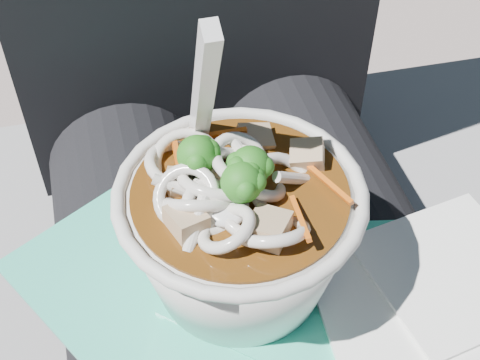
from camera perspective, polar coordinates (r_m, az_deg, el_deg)
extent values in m
cube|color=slate|center=(0.89, -0.92, -14.73)|extent=(1.01, 0.53, 0.44)
cylinder|color=black|center=(0.55, -6.40, -14.92)|extent=(0.15, 0.48, 0.15)
cylinder|color=black|center=(0.58, 10.91, -10.95)|extent=(0.15, 0.48, 0.15)
cube|color=#2EC09E|center=(0.49, -2.96, -8.92)|extent=(0.19, 0.19, 0.00)
cube|color=#2EC09E|center=(0.49, 7.46, -9.21)|extent=(0.20, 0.21, 0.00)
cube|color=#2EC09E|center=(0.46, 4.61, -13.23)|extent=(0.14, 0.14, 0.00)
cube|color=#2EC09E|center=(0.48, -1.73, -10.42)|extent=(0.16, 0.16, 0.00)
cube|color=#2EC09E|center=(0.47, 8.01, -11.82)|extent=(0.19, 0.20, 0.00)
cube|color=#2EC09E|center=(0.50, -5.69, -6.82)|extent=(0.26, 0.25, 0.00)
cube|color=#2EC09E|center=(0.47, 5.62, -11.74)|extent=(0.24, 0.23, 0.00)
cube|color=#2EC09E|center=(0.48, 3.85, -8.33)|extent=(0.19, 0.19, 0.00)
cube|color=white|center=(0.47, 14.23, -10.74)|extent=(0.13, 0.13, 0.00)
cube|color=white|center=(0.50, 17.68, -7.40)|extent=(0.13, 0.13, 0.00)
torus|color=silver|center=(0.41, 0.00, -1.15)|extent=(0.16, 0.16, 0.01)
cylinder|color=#46260A|center=(0.41, 0.00, -1.43)|extent=(0.14, 0.14, 0.01)
torus|color=silver|center=(0.42, -0.13, 1.52)|extent=(0.06, 0.05, 0.04)
torus|color=silver|center=(0.40, -3.51, -2.01)|extent=(0.06, 0.05, 0.05)
torus|color=silver|center=(0.40, 0.95, -3.04)|extent=(0.05, 0.05, 0.02)
torus|color=silver|center=(0.43, -4.56, 1.46)|extent=(0.07, 0.06, 0.04)
torus|color=silver|center=(0.41, 3.72, -0.84)|extent=(0.07, 0.06, 0.04)
torus|color=silver|center=(0.41, 0.76, 0.51)|extent=(0.07, 0.07, 0.04)
torus|color=silver|center=(0.40, -4.62, -1.43)|extent=(0.06, 0.05, 0.03)
torus|color=silver|center=(0.39, 2.74, -4.39)|extent=(0.06, 0.06, 0.04)
torus|color=silver|center=(0.41, -2.04, -0.07)|extent=(0.07, 0.07, 0.03)
torus|color=silver|center=(0.43, -4.99, 1.13)|extent=(0.06, 0.06, 0.02)
torus|color=silver|center=(0.41, -1.49, -1.40)|extent=(0.06, 0.06, 0.02)
torus|color=silver|center=(0.40, -2.50, -2.35)|extent=(0.05, 0.05, 0.03)
torus|color=silver|center=(0.38, -1.19, -4.18)|extent=(0.05, 0.05, 0.03)
cylinder|color=silver|center=(0.42, 0.37, 2.12)|extent=(0.02, 0.03, 0.02)
cylinder|color=silver|center=(0.41, 4.42, 0.15)|extent=(0.03, 0.02, 0.02)
cylinder|color=silver|center=(0.42, -0.70, 1.36)|extent=(0.03, 0.02, 0.01)
cylinder|color=silver|center=(0.41, -5.02, -0.78)|extent=(0.04, 0.02, 0.02)
cylinder|color=silver|center=(0.39, -3.78, -3.79)|extent=(0.02, 0.03, 0.02)
cylinder|color=silver|center=(0.42, -3.54, 0.77)|extent=(0.03, 0.02, 0.02)
cylinder|color=#7EAD53|center=(0.41, 0.86, -0.01)|extent=(0.01, 0.01, 0.01)
sphere|color=#155C15|center=(0.40, 0.87, 1.18)|extent=(0.03, 0.03, 0.03)
sphere|color=#155C15|center=(0.39, -0.03, 0.87)|extent=(0.01, 0.01, 0.01)
sphere|color=#155C15|center=(0.39, 0.89, 0.75)|extent=(0.01, 0.01, 0.01)
sphere|color=#155C15|center=(0.40, 2.06, 1.14)|extent=(0.01, 0.01, 0.01)
sphere|color=#155C15|center=(0.40, -0.28, 1.56)|extent=(0.01, 0.01, 0.01)
cylinder|color=#7EAD53|center=(0.42, -3.59, 0.94)|extent=(0.01, 0.01, 0.01)
sphere|color=#155C15|center=(0.41, -3.67, 2.13)|extent=(0.03, 0.03, 0.03)
sphere|color=#155C15|center=(0.41, -2.57, 2.63)|extent=(0.01, 0.01, 0.01)
sphere|color=#155C15|center=(0.40, -3.72, 1.57)|extent=(0.01, 0.01, 0.01)
sphere|color=#155C15|center=(0.41, -2.49, 2.24)|extent=(0.01, 0.01, 0.01)
sphere|color=#155C15|center=(0.41, -3.12, 3.01)|extent=(0.01, 0.01, 0.01)
cylinder|color=#7EAD53|center=(0.40, 0.14, -1.40)|extent=(0.01, 0.01, 0.01)
sphere|color=#155C15|center=(0.39, 0.14, -0.21)|extent=(0.03, 0.03, 0.03)
sphere|color=#155C15|center=(0.39, -0.21, 1.15)|extent=(0.01, 0.01, 0.01)
sphere|color=#155C15|center=(0.38, 0.46, -0.80)|extent=(0.01, 0.01, 0.01)
sphere|color=#155C15|center=(0.39, 1.36, -0.19)|extent=(0.01, 0.01, 0.01)
sphere|color=#155C15|center=(0.39, 1.25, 0.36)|extent=(0.01, 0.01, 0.01)
cube|color=#DA5C12|center=(0.42, -0.64, 1.79)|extent=(0.03, 0.04, 0.01)
cube|color=#DA5C12|center=(0.40, -1.85, -0.78)|extent=(0.03, 0.03, 0.00)
cube|color=#DA5C12|center=(0.39, 5.17, -3.25)|extent=(0.01, 0.04, 0.01)
cube|color=#DA5C12|center=(0.44, -1.94, 3.93)|extent=(0.04, 0.02, 0.01)
cube|color=#DA5C12|center=(0.42, 7.02, 0.20)|extent=(0.02, 0.05, 0.01)
cube|color=#DA5C12|center=(0.42, -5.25, 1.30)|extent=(0.01, 0.04, 0.01)
cube|color=#A5805D|center=(0.43, 5.76, 2.14)|extent=(0.03, 0.03, 0.02)
cube|color=#A5805D|center=(0.44, 1.26, 3.45)|extent=(0.03, 0.02, 0.02)
cube|color=#A5805D|center=(0.41, -4.87, -0.23)|extent=(0.02, 0.02, 0.02)
cube|color=#A5805D|center=(0.39, -4.61, -3.48)|extent=(0.03, 0.03, 0.02)
cube|color=#A5805D|center=(0.39, 2.45, -4.17)|extent=(0.03, 0.03, 0.02)
ellipsoid|color=silver|center=(0.40, -1.41, -1.93)|extent=(0.03, 0.04, 0.01)
cube|color=silver|center=(0.40, -3.10, 7.71)|extent=(0.01, 0.07, 0.12)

